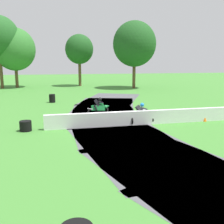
# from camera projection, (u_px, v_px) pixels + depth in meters

# --- Properties ---
(ground_plane) EXTENTS (120.00, 120.00, 0.00)m
(ground_plane) POSITION_uv_depth(u_px,v_px,m) (112.00, 126.00, 16.82)
(ground_plane) COLOR #428433
(track_asphalt) EXTENTS (10.11, 33.13, 0.01)m
(track_asphalt) POSITION_uv_depth(u_px,v_px,m) (129.00, 125.00, 17.07)
(track_asphalt) COLOR #515156
(track_asphalt) RESTS_ON ground
(safety_barrier) EXTENTS (19.85, 0.99, 0.90)m
(safety_barrier) POSITION_uv_depth(u_px,v_px,m) (196.00, 115.00, 18.00)
(safety_barrier) COLOR white
(safety_barrier) RESTS_ON ground
(motorcycle_lead_green) EXTENTS (1.71, 0.95, 1.43)m
(motorcycle_lead_green) POSITION_uv_depth(u_px,v_px,m) (99.00, 107.00, 19.83)
(motorcycle_lead_green) COLOR black
(motorcycle_lead_green) RESTS_ON ground
(motorcycle_chase_white) EXTENTS (1.68, 0.86, 1.43)m
(motorcycle_chase_white) POSITION_uv_depth(u_px,v_px,m) (142.00, 114.00, 17.34)
(motorcycle_chase_white) COLOR black
(motorcycle_chase_white) RESTS_ON ground
(tire_stack_near) EXTENTS (0.59, 0.59, 0.80)m
(tire_stack_near) POSITION_uv_depth(u_px,v_px,m) (52.00, 98.00, 25.93)
(tire_stack_near) COLOR black
(tire_stack_near) RESTS_ON ground
(tire_stack_mid_a) EXTENTS (0.69, 0.69, 0.60)m
(tire_stack_mid_a) POSITION_uv_depth(u_px,v_px,m) (26.00, 126.00, 15.64)
(tire_stack_mid_a) COLOR black
(tire_stack_mid_a) RESTS_ON ground
(traffic_cone) EXTENTS (0.28, 0.28, 0.44)m
(traffic_cone) POSITION_uv_depth(u_px,v_px,m) (205.00, 118.00, 18.10)
(traffic_cone) COLOR orange
(traffic_cone) RESTS_ON ground
(tree_far_left) EXTENTS (4.29, 4.29, 7.89)m
(tree_far_left) POSITION_uv_depth(u_px,v_px,m) (79.00, 49.00, 40.98)
(tree_far_left) COLOR brown
(tree_far_left) RESTS_ON ground
(tree_mid_rise) EXTENTS (6.07, 6.07, 9.43)m
(tree_mid_rise) POSITION_uv_depth(u_px,v_px,m) (134.00, 44.00, 37.69)
(tree_mid_rise) COLOR brown
(tree_mid_rise) RESTS_ON ground
(tree_distant) EXTENTS (5.87, 5.87, 8.62)m
(tree_distant) POSITION_uv_depth(u_px,v_px,m) (15.00, 49.00, 38.76)
(tree_distant) COLOR brown
(tree_distant) RESTS_ON ground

